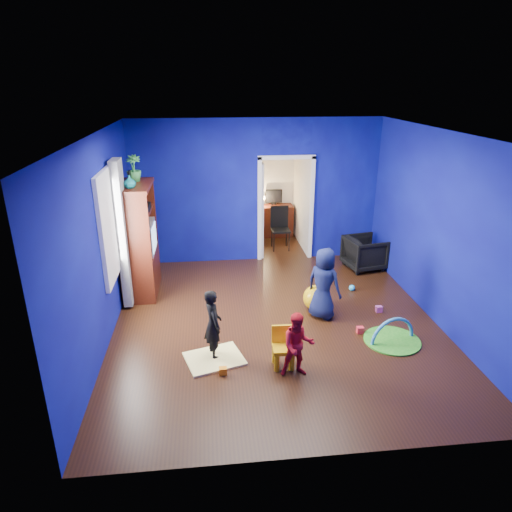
{
  "coord_description": "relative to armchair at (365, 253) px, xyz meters",
  "views": [
    {
      "loc": [
        -1.01,
        -6.24,
        3.59
      ],
      "look_at": [
        -0.27,
        0.4,
        0.98
      ],
      "focal_mm": 32.0,
      "sensor_mm": 36.0,
      "label": 1
    }
  ],
  "objects": [
    {
      "name": "toy_3",
      "position": [
        -0.36,
        -1.84,
        -0.28
      ],
      "size": [
        0.1,
        0.08,
        0.1
      ],
      "primitive_type": "cube",
      "color": "#CF4D96",
      "rests_on": "floor"
    },
    {
      "name": "folding_chair",
      "position": [
        -1.5,
        1.3,
        0.13
      ],
      "size": [
        0.4,
        0.4,
        0.92
      ],
      "primitive_type": "cube",
      "color": "black",
      "rests_on": "floor"
    },
    {
      "name": "wall_front",
      "position": [
        -2.1,
        -4.75,
        1.12
      ],
      "size": [
        5.0,
        0.02,
        2.9
      ],
      "primitive_type": "cube",
      "color": "#0A0969",
      "rests_on": "floor"
    },
    {
      "name": "ceiling",
      "position": [
        -2.1,
        -2.0,
        2.57
      ],
      "size": [
        5.0,
        5.5,
        0.01
      ],
      "primitive_type": "cube",
      "color": "white",
      "rests_on": "wall_back"
    },
    {
      "name": "toy_0",
      "position": [
        -0.88,
        -2.45,
        -0.28
      ],
      "size": [
        0.1,
        0.08,
        0.1
      ],
      "primitive_type": "cube",
      "color": "red",
      "rests_on": "floor"
    },
    {
      "name": "desk_lamp",
      "position": [
        -1.78,
        2.32,
        0.6
      ],
      "size": [
        0.14,
        0.14,
        0.14
      ],
      "primitive_type": "sphere",
      "color": "#FFD88C",
      "rests_on": "study_desk"
    },
    {
      "name": "child_black",
      "position": [
        -3.09,
        -2.82,
        0.17
      ],
      "size": [
        0.33,
        0.42,
        1.0
      ],
      "primitive_type": "imported",
      "rotation": [
        0.0,
        0.0,
        1.86
      ],
      "color": "black",
      "rests_on": "floor"
    },
    {
      "name": "potted_plant",
      "position": [
        -4.31,
        -0.38,
        1.85
      ],
      "size": [
        0.27,
        0.27,
        0.44
      ],
      "primitive_type": "imported",
      "rotation": [
        0.0,
        0.0,
        0.11
      ],
      "color": "green",
      "rests_on": "tv_armoire"
    },
    {
      "name": "child_navy",
      "position": [
        -1.33,
        -1.88,
        0.25
      ],
      "size": [
        0.67,
        0.66,
        1.17
      ],
      "primitive_type": "imported",
      "rotation": [
        0.0,
        0.0,
        2.38
      ],
      "color": "#0F1437",
      "rests_on": "floor"
    },
    {
      "name": "alcove",
      "position": [
        -1.5,
        1.62,
        0.92
      ],
      "size": [
        1.0,
        1.75,
        2.5
      ],
      "primitive_type": null,
      "color": "silver",
      "rests_on": "floor"
    },
    {
      "name": "crt_tv",
      "position": [
        -4.27,
        -0.6,
        0.69
      ],
      "size": [
        0.46,
        0.7,
        0.54
      ],
      "primitive_type": "cube",
      "color": "silver",
      "rests_on": "tv_armoire"
    },
    {
      "name": "wall_back",
      "position": [
        -2.1,
        0.75,
        1.12
      ],
      "size": [
        5.0,
        0.02,
        2.9
      ],
      "primitive_type": "cube",
      "color": "#0A0969",
      "rests_on": "floor"
    },
    {
      "name": "kid_chair",
      "position": [
        -2.18,
        -3.16,
        -0.08
      ],
      "size": [
        0.29,
        0.29,
        0.5
      ],
      "primitive_type": "cube",
      "rotation": [
        0.0,
        0.0,
        -0.04
      ],
      "color": "yellow",
      "rests_on": "floor"
    },
    {
      "name": "floor",
      "position": [
        -2.1,
        -2.0,
        -0.33
      ],
      "size": [
        5.0,
        5.5,
        0.01
      ],
      "primitive_type": "cube",
      "color": "black",
      "rests_on": "ground"
    },
    {
      "name": "toddler_red",
      "position": [
        -2.03,
        -3.36,
        0.11
      ],
      "size": [
        0.44,
        0.34,
        0.88
      ],
      "primitive_type": "imported",
      "rotation": [
        0.0,
        0.0,
        -0.03
      ],
      "color": "red",
      "rests_on": "floor"
    },
    {
      "name": "wall_left",
      "position": [
        -4.6,
        -2.0,
        1.12
      ],
      "size": [
        0.02,
        5.5,
        2.9
      ],
      "primitive_type": "cube",
      "color": "#0A0969",
      "rests_on": "floor"
    },
    {
      "name": "curtain",
      "position": [
        -4.47,
        -1.1,
        0.92
      ],
      "size": [
        0.14,
        0.42,
        2.4
      ],
      "primitive_type": "cube",
      "color": "slate",
      "rests_on": "floor"
    },
    {
      "name": "toy_1",
      "position": [
        -0.55,
        -0.99,
        -0.28
      ],
      "size": [
        0.11,
        0.11,
        0.11
      ],
      "primitive_type": "sphere",
      "color": "#28B3E7",
      "rests_on": "floor"
    },
    {
      "name": "armchair",
      "position": [
        0.0,
        0.0,
        0.0
      ],
      "size": [
        0.85,
        0.84,
        0.66
      ],
      "primitive_type": "imported",
      "rotation": [
        0.0,
        0.0,
        1.77
      ],
      "color": "black",
      "rests_on": "floor"
    },
    {
      "name": "toy_2",
      "position": [
        -2.99,
        -3.26,
        -0.28
      ],
      "size": [
        0.1,
        0.08,
        0.1
      ],
      "primitive_type": "cube",
      "color": "orange",
      "rests_on": "floor"
    },
    {
      "name": "book_shelf",
      "position": [
        -1.5,
        2.37,
        1.69
      ],
      "size": [
        0.88,
        0.24,
        0.04
      ],
      "primitive_type": "cube",
      "color": "white",
      "rests_on": "study_desk"
    },
    {
      "name": "hopper_ball",
      "position": [
        -1.38,
        -1.63,
        -0.12
      ],
      "size": [
        0.42,
        0.42,
        0.42
      ],
      "primitive_type": "sphere",
      "color": "yellow",
      "rests_on": "floor"
    },
    {
      "name": "wall_right",
      "position": [
        0.4,
        -2.0,
        1.12
      ],
      "size": [
        0.02,
        5.5,
        2.9
      ],
      "primitive_type": "cube",
      "color": "#0A0969",
      "rests_on": "floor"
    },
    {
      "name": "window_left",
      "position": [
        -4.58,
        -1.65,
        1.22
      ],
      "size": [
        0.03,
        0.95,
        1.55
      ],
      "primitive_type": "cube",
      "color": "white",
      "rests_on": "wall_left"
    },
    {
      "name": "desk_monitor",
      "position": [
        -1.5,
        2.38,
        0.62
      ],
      "size": [
        0.4,
        0.05,
        0.32
      ],
      "primitive_type": "cube",
      "color": "black",
      "rests_on": "study_desk"
    },
    {
      "name": "tv_armoire",
      "position": [
        -4.31,
        -0.6,
        0.65
      ],
      "size": [
        0.58,
        1.14,
        1.96
      ],
      "primitive_type": "cube",
      "color": "#381409",
      "rests_on": "floor"
    },
    {
      "name": "study_desk",
      "position": [
        -1.5,
        2.26,
        0.04
      ],
      "size": [
        0.88,
        0.44,
        0.75
      ],
      "primitive_type": "cube",
      "color": "#3D140A",
      "rests_on": "floor"
    },
    {
      "name": "yellow_blanket",
      "position": [
        -3.09,
        -2.92,
        -0.32
      ],
      "size": [
        0.89,
        0.79,
        0.03
      ],
      "primitive_type": "cube",
      "rotation": [
        0.0,
        0.0,
        0.29
      ],
      "color": "#F2E07A",
      "rests_on": "floor"
    },
    {
      "name": "doorway",
      "position": [
        -1.5,
        0.75,
        0.72
      ],
      "size": [
        1.16,
        0.1,
        2.1
      ],
      "primitive_type": "cube",
      "color": "white",
      "rests_on": "floor"
    },
    {
      "name": "play_mat",
      "position": [
        -0.49,
        -2.73,
        -0.32
      ],
      "size": [
        0.82,
        0.82,
        0.02
      ],
      "primitive_type": "cylinder",
      "color": "#4EAA26",
      "rests_on": "floor"
    },
    {
      "name": "toy_arch",
      "position": [
        -0.49,
        -2.73,
        -0.31
      ],
      "size": [
        0.73,
        0.23,
        0.74
      ],
      "primitive_type": "torus",
      "rotation": [
        1.57,
        0.0,
        0.25
      ],
      "color": "#3F8CD8",
      "rests_on": "floor"
    },
    {
      "name": "vase",
      "position": [
        -4.31,
        -0.9,
        1.73
      ],
      "size": [
        0.25,
        0.25,
        0.2
      ],
      "primitive_type": "imported",
      "rotation": [
        0.0,
        0.0,
        0.4
      ],
      "color": "#0D596D",
      "rests_on": "tv_armoire"
    }
  ]
}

